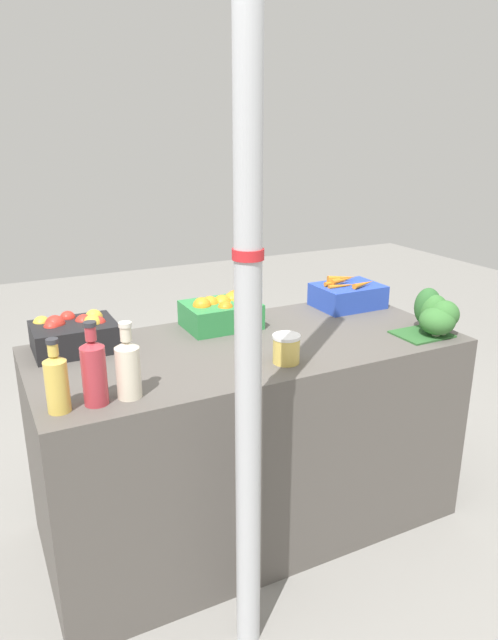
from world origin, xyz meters
TOP-DOWN VIEW (x-y plane):
  - ground_plane at (0.00, 0.00)m, footprint 10.00×10.00m
  - market_table at (0.00, 0.00)m, footprint 1.73×0.78m
  - support_pole at (-0.29, -0.56)m, footprint 0.09×0.09m
  - apple_crate at (-0.64, 0.25)m, footprint 0.31×0.24m
  - orange_crate at (-0.01, 0.25)m, footprint 0.31×0.24m
  - carrot_crate at (0.66, 0.24)m, footprint 0.31×0.24m
  - broccoli_pile at (0.75, -0.25)m, footprint 0.24×0.22m
  - juice_bottle_golden at (-0.79, -0.27)m, footprint 0.07×0.07m
  - juice_bottle_ruby at (-0.67, -0.27)m, footprint 0.08×0.08m
  - juice_bottle_cloudy at (-0.57, -0.27)m, footprint 0.08×0.08m
  - pickle_jar at (0.03, -0.24)m, footprint 0.10×0.10m

SIDE VIEW (x-z plane):
  - ground_plane at x=0.00m, z-range 0.00..0.00m
  - market_table at x=0.00m, z-range 0.00..0.85m
  - pickle_jar at x=0.03m, z-range 0.85..0.96m
  - carrot_crate at x=0.66m, z-range 0.84..0.98m
  - apple_crate at x=-0.64m, z-range 0.85..0.99m
  - orange_crate at x=-0.01m, z-range 0.85..0.99m
  - broccoli_pile at x=0.75m, z-range 0.84..1.03m
  - juice_bottle_golden at x=-0.79m, z-range 0.83..1.07m
  - juice_bottle_cloudy at x=-0.57m, z-range 0.83..1.08m
  - juice_bottle_ruby at x=-0.67m, z-range 0.83..1.10m
  - support_pole at x=-0.29m, z-range 0.00..2.55m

